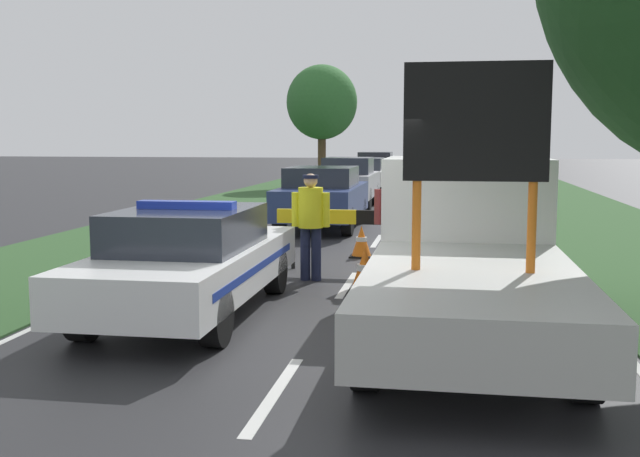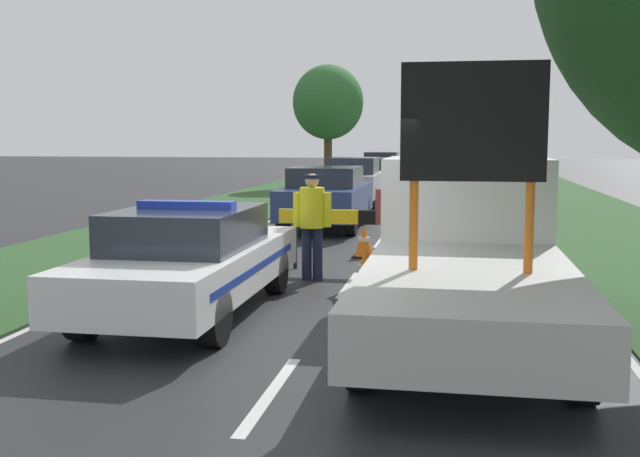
# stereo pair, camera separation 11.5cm
# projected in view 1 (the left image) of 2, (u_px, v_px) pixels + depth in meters

# --- Properties ---
(ground_plane) EXTENTS (160.00, 160.00, 0.00)m
(ground_plane) POSITION_uv_depth(u_px,v_px,m) (314.00, 334.00, 8.87)
(ground_plane) COLOR #28282B
(lane_markings) EXTENTS (7.02, 66.30, 0.01)m
(lane_markings) POSITION_uv_depth(u_px,v_px,m) (404.00, 201.00, 27.89)
(lane_markings) COLOR silver
(lane_markings) RESTS_ON ground
(grass_verge_left) EXTENTS (4.18, 120.00, 0.03)m
(grass_verge_left) POSITION_uv_depth(u_px,v_px,m) (261.00, 197.00, 29.37)
(grass_verge_left) COLOR #2D5128
(grass_verge_left) RESTS_ON ground
(grass_verge_right) EXTENTS (4.18, 120.00, 0.03)m
(grass_verge_right) POSITION_uv_depth(u_px,v_px,m) (559.00, 201.00, 27.52)
(grass_verge_right) COLOR #2D5128
(grass_verge_right) RESTS_ON ground
(police_car) EXTENTS (1.82, 4.86, 1.51)m
(police_car) POSITION_uv_depth(u_px,v_px,m) (191.00, 260.00, 9.81)
(police_car) COLOR white
(police_car) RESTS_ON ground
(work_truck) EXTENTS (2.18, 6.04, 3.05)m
(work_truck) POSITION_uv_depth(u_px,v_px,m) (467.00, 246.00, 9.12)
(work_truck) COLOR white
(work_truck) RESTS_ON ground
(road_barrier) EXTENTS (2.83, 0.08, 1.07)m
(road_barrier) POSITION_uv_depth(u_px,v_px,m) (356.00, 221.00, 13.07)
(road_barrier) COLOR black
(road_barrier) RESTS_ON ground
(police_officer) EXTENTS (0.63, 0.40, 1.75)m
(police_officer) POSITION_uv_depth(u_px,v_px,m) (311.00, 217.00, 12.13)
(police_officer) COLOR #191E38
(police_officer) RESTS_ON ground
(pedestrian_civilian) EXTENTS (0.65, 0.41, 1.80)m
(pedestrian_civilian) POSITION_uv_depth(u_px,v_px,m) (394.00, 216.00, 12.19)
(pedestrian_civilian) COLOR brown
(pedestrian_civilian) RESTS_ON ground
(traffic_cone_near_police) EXTENTS (0.51, 0.51, 0.71)m
(traffic_cone_near_police) POSITION_uv_depth(u_px,v_px,m) (365.00, 271.00, 11.14)
(traffic_cone_near_police) COLOR black
(traffic_cone_near_police) RESTS_ON ground
(traffic_cone_centre_front) EXTENTS (0.45, 0.45, 0.62)m
(traffic_cone_centre_front) POSITION_uv_depth(u_px,v_px,m) (361.00, 241.00, 14.62)
(traffic_cone_centre_front) COLOR black
(traffic_cone_centre_front) RESTS_ON ground
(traffic_cone_near_truck) EXTENTS (0.41, 0.41, 0.57)m
(traffic_cone_near_truck) POSITION_uv_depth(u_px,v_px,m) (255.00, 248.00, 13.93)
(traffic_cone_near_truck) COLOR black
(traffic_cone_near_truck) RESTS_ON ground
(queued_car_hatch_blue) EXTENTS (1.89, 4.44, 1.59)m
(queued_car_hatch_blue) POSITION_uv_depth(u_px,v_px,m) (322.00, 197.00, 19.19)
(queued_car_hatch_blue) COLOR navy
(queued_car_hatch_blue) RESTS_ON ground
(queued_car_sedan_silver) EXTENTS (1.73, 4.03, 1.68)m
(queued_car_sedan_silver) POSITION_uv_depth(u_px,v_px,m) (349.00, 182.00, 24.83)
(queued_car_sedan_silver) COLOR #B2B2B7
(queued_car_sedan_silver) RESTS_ON ground
(queued_car_van_white) EXTENTS (1.88, 4.54, 1.49)m
(queued_car_van_white) POSITION_uv_depth(u_px,v_px,m) (363.00, 174.00, 31.79)
(queued_car_van_white) COLOR silver
(queued_car_van_white) RESTS_ON ground
(queued_car_wagon_maroon) EXTENTS (1.83, 3.95, 1.63)m
(queued_car_wagon_maroon) POSITION_uv_depth(u_px,v_px,m) (376.00, 168.00, 37.85)
(queued_car_wagon_maroon) COLOR maroon
(queued_car_wagon_maroon) RESTS_ON ground
(roadside_tree_mid_left) EXTENTS (3.30, 3.30, 5.72)m
(roadside_tree_mid_left) POSITION_uv_depth(u_px,v_px,m) (322.00, 103.00, 34.83)
(roadside_tree_mid_left) COLOR #4C3823
(roadside_tree_mid_left) RESTS_ON ground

